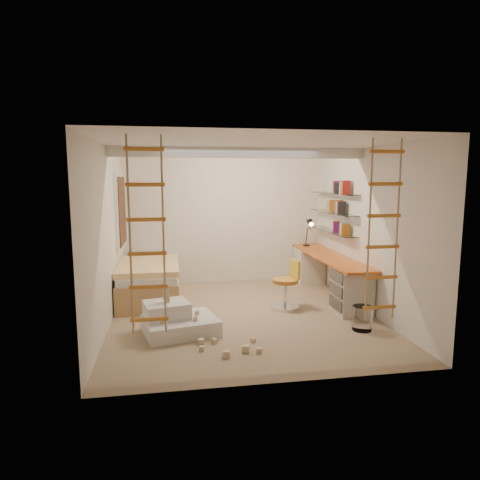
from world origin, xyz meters
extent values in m
plane|color=#9B8564|center=(0.00, 0.00, 0.00)|extent=(4.50, 4.50, 0.00)
cube|color=white|center=(0.00, 0.30, 2.52)|extent=(4.00, 0.18, 0.16)
cube|color=white|center=(-1.97, 1.50, 1.55)|extent=(0.06, 1.15, 1.35)
cube|color=#4C2D1E|center=(-1.93, 1.50, 1.55)|extent=(0.02, 1.00, 1.20)
cylinder|color=white|center=(1.54, -0.92, 0.17)|extent=(0.28, 0.28, 0.35)
cube|color=#D95F19|center=(1.72, 0.83, 0.73)|extent=(0.55, 2.80, 0.04)
cube|color=beige|center=(1.72, 1.93, 0.35)|extent=(0.52, 0.55, 0.71)
cube|color=beige|center=(1.72, -0.17, 0.35)|extent=(0.52, 0.55, 0.71)
cube|color=#4C4742|center=(1.45, -0.17, 0.61)|extent=(0.02, 0.50, 0.18)
cube|color=#4C4742|center=(1.45, -0.17, 0.39)|extent=(0.02, 0.50, 0.18)
cube|color=#4C4742|center=(1.45, -0.17, 0.17)|extent=(0.02, 0.50, 0.18)
cube|color=white|center=(1.87, 1.13, 1.15)|extent=(0.25, 1.80, 0.01)
cube|color=white|center=(1.87, 1.13, 1.50)|extent=(0.25, 1.80, 0.01)
cube|color=white|center=(1.87, 1.13, 1.85)|extent=(0.25, 1.80, 0.01)
cube|color=#AD7F51|center=(-1.48, 1.23, 0.23)|extent=(1.00, 2.00, 0.45)
cube|color=white|center=(-1.48, 1.23, 0.51)|extent=(0.95, 1.95, 0.12)
cube|color=yellow|center=(-1.48, 1.08, 0.62)|extent=(1.02, 1.60, 0.10)
cube|color=white|center=(-1.48, 2.03, 0.63)|extent=(0.55, 0.35, 0.12)
cylinder|color=black|center=(1.67, 1.98, 0.76)|extent=(0.14, 0.14, 0.02)
cylinder|color=black|center=(1.67, 1.98, 0.95)|extent=(0.02, 0.15, 0.36)
cylinder|color=black|center=(1.67, 1.88, 1.20)|extent=(0.02, 0.27, 0.20)
cone|color=black|center=(1.67, 1.76, 1.25)|extent=(0.12, 0.14, 0.15)
cylinder|color=#FFEABF|center=(1.67, 1.72, 1.22)|extent=(0.08, 0.04, 0.08)
cylinder|color=#C77A26|center=(0.74, 0.23, 0.47)|extent=(0.49, 0.49, 0.06)
cube|color=gold|center=(0.90, 0.27, 0.65)|extent=(0.10, 0.32, 0.30)
cylinder|color=silver|center=(0.74, 0.23, 0.26)|extent=(0.06, 0.06, 0.42)
cylinder|color=silver|center=(0.74, 0.23, 0.02)|extent=(0.56, 0.56, 0.05)
cube|color=silver|center=(-0.99, -0.61, 0.11)|extent=(1.12, 0.95, 0.22)
cube|color=silver|center=(-1.17, -0.54, 0.32)|extent=(0.69, 0.61, 0.22)
cube|color=#CCB284|center=(-1.17, -0.54, 0.47)|extent=(0.10, 0.10, 0.08)
cube|color=#CCB284|center=(-1.17, -0.54, 0.55)|extent=(0.08, 0.08, 0.07)
cube|color=#CCB284|center=(-1.17, -0.54, 0.64)|extent=(0.07, 0.07, 0.12)
cube|color=#CCB284|center=(-0.79, -0.76, 0.25)|extent=(0.06, 0.06, 0.06)
cube|color=#CCB284|center=(-0.75, -0.49, 0.25)|extent=(0.06, 0.06, 0.06)
cube|color=#CCB284|center=(-1.23, -0.79, 0.25)|extent=(0.06, 0.06, 0.06)
cube|color=#CCB284|center=(-0.47, -1.52, 0.04)|extent=(0.07, 0.07, 0.07)
cube|color=#CCB284|center=(-0.57, -1.06, 0.04)|extent=(0.07, 0.07, 0.07)
cube|color=#CCB284|center=(-0.21, -1.40, 0.04)|extent=(0.07, 0.07, 0.07)
cube|color=#CCB284|center=(-0.06, -1.10, 0.04)|extent=(0.07, 0.07, 0.07)
cube|color=#CCB284|center=(-0.75, -1.28, 0.04)|extent=(0.07, 0.07, 0.07)
cube|color=#CCB284|center=(-0.74, -1.07, 0.04)|extent=(0.07, 0.07, 0.07)
cube|color=#CCB284|center=(-0.06, -1.46, 0.04)|extent=(0.07, 0.07, 0.07)
cube|color=orange|center=(1.87, 1.13, 1.27)|extent=(0.14, 0.46, 0.22)
cube|color=#1E722D|center=(1.87, 1.13, 1.62)|extent=(0.14, 0.64, 0.22)
cube|color=white|center=(1.87, 1.13, 1.97)|extent=(0.14, 0.58, 0.22)
camera|label=1|loc=(-1.12, -6.35, 2.14)|focal=32.00mm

